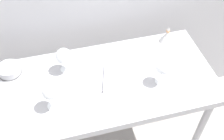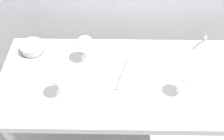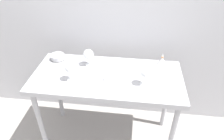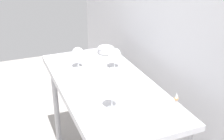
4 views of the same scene
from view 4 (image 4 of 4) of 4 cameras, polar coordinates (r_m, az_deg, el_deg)
The scene contains 9 objects.
back_wall at distance 2.18m, azimuth 11.02°, elevation 9.26°, with size 3.80×0.04×2.60m, color #BABABF.
steel_counter at distance 2.16m, azimuth -1.25°, elevation -4.96°, with size 1.40×0.65×0.90m.
wine_glass_far_left at distance 2.29m, azimuth 0.48°, elevation 2.97°, with size 0.10×0.10×0.17m.
wine_glass_near_left at distance 2.30m, azimuth -6.65°, elevation 3.18°, with size 0.09×0.09×0.18m.
wine_glass_near_right at distance 1.74m, azimuth -0.03°, elevation -4.03°, with size 0.09×0.09×0.17m.
open_notebook at distance 2.11m, azimuth -0.50°, elevation -2.33°, with size 0.39×0.32×0.01m.
tasting_sheet_upper at distance 1.83m, azimuth 5.20°, elevation -7.16°, with size 0.20×0.28×0.00m, color white.
tasting_bowl at distance 2.64m, azimuth -1.24°, elevation 3.94°, with size 0.15×0.15×0.06m.
decanter_funnel at distance 1.79m, azimuth 12.21°, elevation -6.75°, with size 0.11×0.11×0.13m.
Camera 4 is at (1.76, -0.68, 1.86)m, focal length 47.18 mm.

